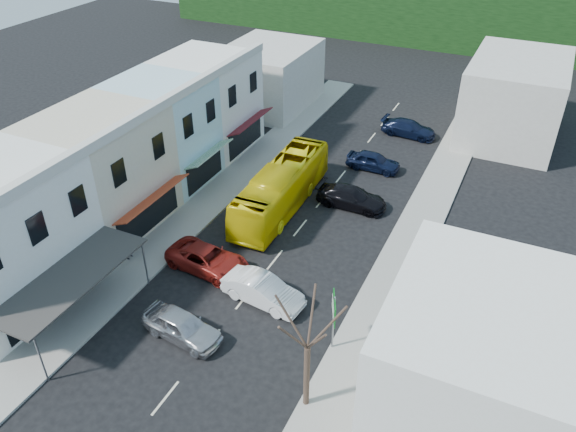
% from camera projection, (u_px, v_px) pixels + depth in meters
% --- Properties ---
extents(ground, '(120.00, 120.00, 0.00)m').
position_uv_depth(ground, '(245.00, 298.00, 33.23)').
color(ground, black).
rests_on(ground, ground).
extents(sidewalk_left, '(3.00, 52.00, 0.15)m').
position_uv_depth(sidewalk_left, '(222.00, 190.00, 43.38)').
color(sidewalk_left, gray).
rests_on(sidewalk_left, ground).
extents(sidewalk_right, '(3.00, 52.00, 0.15)m').
position_uv_depth(sidewalk_right, '(413.00, 239.00, 38.07)').
color(sidewalk_right, gray).
rests_on(sidewalk_right, ground).
extents(shopfront_row, '(8.25, 30.00, 8.00)m').
position_uv_depth(shopfront_row, '(120.00, 160.00, 39.21)').
color(shopfront_row, silver).
rests_on(shopfront_row, ground).
extents(right_building, '(8.00, 9.00, 8.00)m').
position_uv_depth(right_building, '(480.00, 377.00, 23.21)').
color(right_building, silver).
rests_on(right_building, ground).
extents(distant_block_left, '(8.00, 10.00, 6.00)m').
position_uv_depth(distant_block_left, '(269.00, 76.00, 56.18)').
color(distant_block_left, '#B7B2A8').
rests_on(distant_block_left, ground).
extents(distant_block_right, '(8.00, 12.00, 7.00)m').
position_uv_depth(distant_block_right, '(514.00, 98.00, 50.01)').
color(distant_block_right, '#B7B2A8').
rests_on(distant_block_right, ground).
extents(bus, '(2.79, 11.66, 3.10)m').
position_uv_depth(bus, '(282.00, 189.00, 40.70)').
color(bus, '#D9C10A').
rests_on(bus, ground).
extents(car_silver, '(4.59, 2.33, 1.40)m').
position_uv_depth(car_silver, '(182.00, 327.00, 30.20)').
color(car_silver, '#B7B7BC').
rests_on(car_silver, ground).
extents(car_white, '(4.58, 2.32, 1.40)m').
position_uv_depth(car_white, '(263.00, 292.00, 32.58)').
color(car_white, silver).
rests_on(car_white, ground).
extents(car_red, '(4.76, 2.34, 1.40)m').
position_uv_depth(car_red, '(208.00, 260.00, 35.08)').
color(car_red, maroon).
rests_on(car_red, ground).
extents(car_black_near, '(4.52, 1.89, 1.40)m').
position_uv_depth(car_black_near, '(352.00, 198.00, 41.25)').
color(car_black_near, black).
rests_on(car_black_near, ground).
extents(car_navy_mid, '(4.40, 1.80, 1.40)m').
position_uv_depth(car_navy_mid, '(373.00, 162.00, 45.97)').
color(car_navy_mid, black).
rests_on(car_navy_mid, ground).
extents(car_navy_far, '(4.60, 2.09, 1.40)m').
position_uv_depth(car_navy_far, '(409.00, 129.00, 51.31)').
color(car_navy_far, black).
rests_on(car_navy_far, ground).
extents(pedestrian_left, '(0.42, 0.61, 1.70)m').
position_uv_depth(pedestrian_left, '(128.00, 247.00, 35.74)').
color(pedestrian_left, black).
rests_on(pedestrian_left, sidewalk_left).
extents(direction_sign, '(1.41, 1.77, 3.63)m').
position_uv_depth(direction_sign, '(333.00, 324.00, 28.87)').
color(direction_sign, '#055C14').
rests_on(direction_sign, ground).
extents(street_tree, '(3.64, 3.64, 7.71)m').
position_uv_depth(street_tree, '(307.00, 348.00, 24.76)').
color(street_tree, '#37271E').
rests_on(street_tree, ground).
extents(traffic_signal, '(1.05, 1.25, 4.86)m').
position_uv_depth(traffic_signal, '(460.00, 101.00, 52.37)').
color(traffic_signal, black).
rests_on(traffic_signal, ground).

